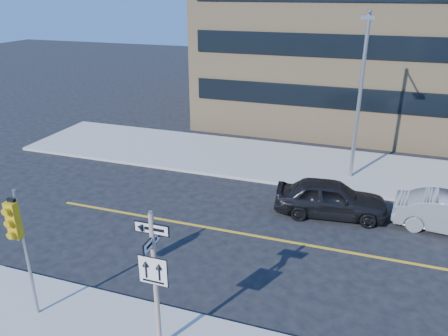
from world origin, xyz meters
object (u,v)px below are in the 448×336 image
at_px(traffic_signal, 17,230).
at_px(parked_car_a, 331,198).
at_px(sign_pole, 155,275).
at_px(streetlight_a, 361,87).

bearing_deg(traffic_signal, parked_car_a, 51.67).
bearing_deg(parked_car_a, sign_pole, 153.20).
bearing_deg(parked_car_a, streetlight_a, -14.60).
relative_size(parked_car_a, streetlight_a, 0.58).
relative_size(sign_pole, parked_car_a, 0.87).
bearing_deg(traffic_signal, sign_pole, 2.11).
bearing_deg(streetlight_a, sign_pole, -106.77).
distance_m(sign_pole, traffic_signal, 4.05).
xyz_separation_m(sign_pole, parked_car_a, (3.43, 9.25, -1.64)).
height_order(traffic_signal, streetlight_a, streetlight_a).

